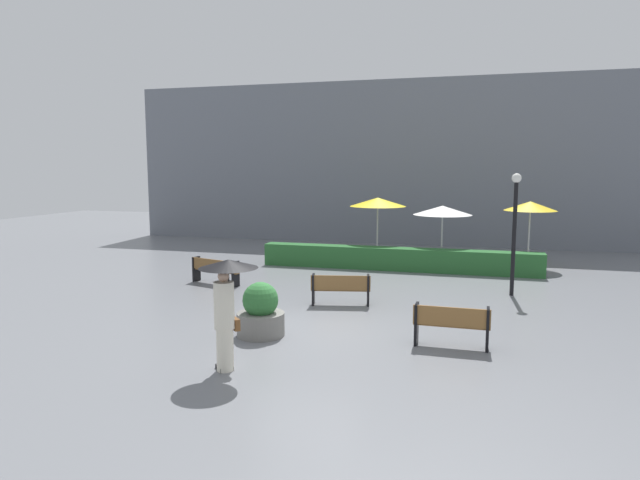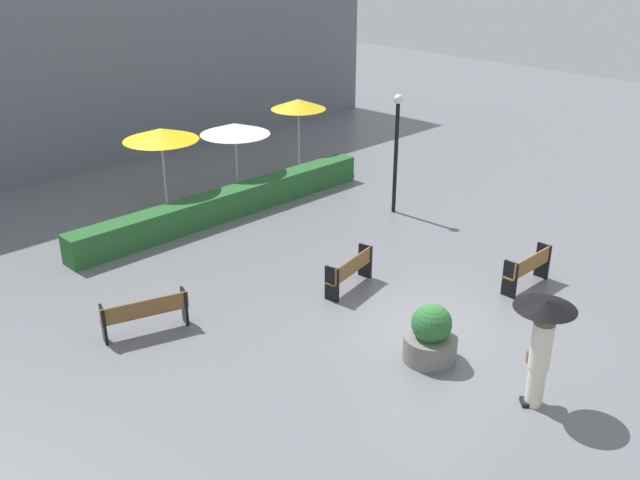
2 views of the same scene
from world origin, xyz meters
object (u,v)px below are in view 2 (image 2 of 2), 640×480
(pedestrian_with_umbrella, at_px, (542,335))
(planter_pot, at_px, (431,337))
(patio_umbrella_yellow, at_px, (161,134))
(bench_far_left, at_px, (145,312))
(patio_umbrella_yellow_far, at_px, (298,104))
(bench_mid_center, at_px, (351,270))
(lamp_post, at_px, (396,141))
(bench_near_right, at_px, (528,267))
(patio_umbrella_white, at_px, (235,129))

(pedestrian_with_umbrella, xyz_separation_m, planter_pot, (-0.22, 2.21, -0.91))
(patio_umbrella_yellow, bearing_deg, bench_far_left, -126.44)
(planter_pot, bearing_deg, patio_umbrella_yellow_far, 59.18)
(bench_mid_center, distance_m, pedestrian_with_umbrella, 5.58)
(bench_mid_center, relative_size, patio_umbrella_yellow, 0.64)
(lamp_post, bearing_deg, patio_umbrella_yellow, 134.91)
(bench_near_right, height_order, patio_umbrella_yellow_far, patio_umbrella_yellow_far)
(bench_far_left, relative_size, patio_umbrella_yellow, 0.72)
(pedestrian_with_umbrella, xyz_separation_m, patio_umbrella_yellow_far, (6.35, 13.22, 0.91))
(pedestrian_with_umbrella, bearing_deg, bench_mid_center, 80.97)
(bench_mid_center, distance_m, lamp_post, 5.57)
(pedestrian_with_umbrella, xyz_separation_m, lamp_post, (5.49, 8.00, 0.81))
(pedestrian_with_umbrella, bearing_deg, planter_pot, 95.57)
(bench_far_left, bearing_deg, lamp_post, 5.72)
(bench_far_left, relative_size, patio_umbrella_yellow_far, 0.74)
(bench_far_left, height_order, patio_umbrella_yellow_far, patio_umbrella_yellow_far)
(bench_far_left, height_order, lamp_post, lamp_post)
(bench_mid_center, bearing_deg, patio_umbrella_yellow_far, 54.80)
(patio_umbrella_white, bearing_deg, planter_pot, -107.70)
(lamp_post, bearing_deg, patio_umbrella_white, 116.64)
(bench_far_left, relative_size, patio_umbrella_white, 0.80)
(patio_umbrella_white, bearing_deg, bench_near_right, -85.26)
(bench_near_right, distance_m, patio_umbrella_yellow, 11.15)
(bench_far_left, height_order, bench_near_right, bench_near_right)
(pedestrian_with_umbrella, relative_size, lamp_post, 0.58)
(bench_near_right, distance_m, pedestrian_with_umbrella, 4.79)
(planter_pot, distance_m, lamp_post, 8.32)
(patio_umbrella_yellow, bearing_deg, lamp_post, -45.09)
(patio_umbrella_yellow_far, bearing_deg, patio_umbrella_white, -170.96)
(bench_far_left, distance_m, patio_umbrella_yellow, 7.54)
(bench_near_right, xyz_separation_m, patio_umbrella_yellow_far, (2.37, 10.72, 1.81))
(planter_pot, bearing_deg, pedestrian_with_umbrella, -84.43)
(bench_mid_center, distance_m, patio_umbrella_white, 7.79)
(patio_umbrella_yellow, bearing_deg, patio_umbrella_yellow_far, 2.70)
(bench_far_left, bearing_deg, patio_umbrella_yellow, 53.56)
(pedestrian_with_umbrella, bearing_deg, bench_near_right, 32.14)
(pedestrian_with_umbrella, bearing_deg, patio_umbrella_yellow, 87.49)
(bench_near_right, height_order, pedestrian_with_umbrella, pedestrian_with_umbrella)
(patio_umbrella_yellow, distance_m, patio_umbrella_yellow_far, 5.79)
(bench_mid_center, height_order, patio_umbrella_yellow_far, patio_umbrella_yellow_far)
(bench_near_right, bearing_deg, bench_mid_center, 136.73)
(pedestrian_with_umbrella, distance_m, lamp_post, 9.74)
(bench_mid_center, xyz_separation_m, bench_near_right, (3.12, -2.94, 0.03))
(lamp_post, bearing_deg, bench_far_left, -174.28)
(bench_mid_center, height_order, lamp_post, lamp_post)
(bench_far_left, relative_size, pedestrian_with_umbrella, 0.88)
(bench_far_left, bearing_deg, patio_umbrella_yellow_far, 31.26)
(bench_near_right, relative_size, patio_umbrella_white, 0.68)
(bench_far_left, height_order, patio_umbrella_white, patio_umbrella_white)
(bench_mid_center, height_order, bench_near_right, bench_near_right)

